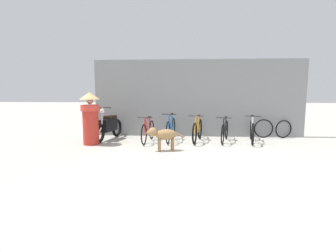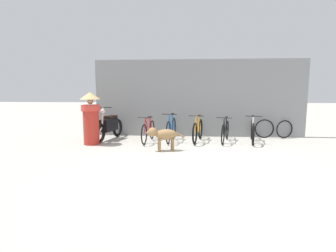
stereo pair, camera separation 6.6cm
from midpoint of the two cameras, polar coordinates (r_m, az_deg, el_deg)
ground_plane at (r=5.92m, az=8.20°, el=-8.12°), size 60.00×60.00×0.00m
shop_wall_back at (r=9.32m, az=6.89°, el=5.99°), size 7.31×0.20×2.68m
bicycle_0 at (r=8.32m, az=-4.08°, el=-1.09°), size 0.46×1.62×0.81m
bicycle_1 at (r=8.41m, az=0.93°, el=-0.72°), size 0.46×1.76×0.91m
bicycle_2 at (r=8.39m, az=6.73°, el=-0.97°), size 0.50×1.65×0.86m
bicycle_3 at (r=8.47m, az=12.57°, el=-1.10°), size 0.55×1.60×0.81m
bicycle_4 at (r=8.63m, az=18.13°, el=-1.05°), size 0.49×1.66×0.86m
motorcycle at (r=8.82m, az=-12.54°, el=-0.08°), size 0.59×1.82×1.10m
stray_dog at (r=7.00m, az=-0.84°, el=-1.91°), size 1.03×0.46×0.64m
person_in_robes at (r=8.12m, az=-16.23°, el=2.00°), size 0.82×0.82×1.56m
spare_tire_left at (r=9.73m, az=24.19°, el=-0.64°), size 0.61×0.21×0.62m
spare_tire_right at (r=9.52m, az=20.42°, el=-0.55°), size 0.64×0.05×0.64m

